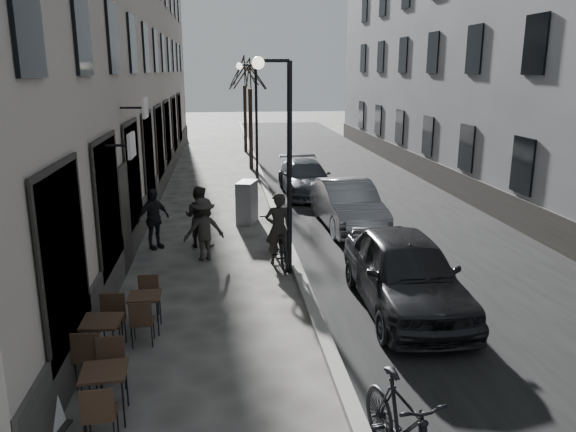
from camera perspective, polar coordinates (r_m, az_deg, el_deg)
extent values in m
plane|color=#3E3C38|center=(8.49, 5.36, -19.89)|extent=(120.00, 120.00, 0.00)
cube|color=black|center=(23.94, 6.43, 2.98)|extent=(7.30, 60.00, 0.00)
cube|color=gray|center=(23.38, -2.33, 2.93)|extent=(0.25, 60.00, 0.12)
cylinder|color=black|center=(13.12, 0.16, 4.53)|extent=(0.12, 0.12, 5.00)
cylinder|color=black|center=(12.88, -1.44, 15.51)|extent=(0.70, 0.08, 0.08)
sphere|color=#FFF2CC|center=(12.85, -3.05, 15.28)|extent=(0.28, 0.28, 0.28)
cylinder|color=black|center=(24.98, -3.22, 9.33)|extent=(0.12, 0.12, 5.00)
cylinder|color=black|center=(24.85, -4.14, 15.06)|extent=(0.70, 0.08, 0.08)
sphere|color=#FFF2CC|center=(24.84, -4.97, 14.93)|extent=(0.28, 0.28, 0.28)
cylinder|color=black|center=(28.01, -3.81, 8.77)|extent=(0.20, 0.20, 3.90)
cylinder|color=black|center=(33.97, -4.37, 9.79)|extent=(0.20, 0.20, 3.90)
cube|color=black|center=(8.48, -18.21, -14.78)|extent=(0.66, 0.66, 0.04)
cylinder|color=black|center=(8.49, -20.05, -17.90)|extent=(0.02, 0.02, 0.72)
cylinder|color=black|center=(8.42, -16.37, -17.89)|extent=(0.02, 0.02, 0.72)
cylinder|color=black|center=(8.93, -19.52, -16.12)|extent=(0.02, 0.02, 0.72)
cylinder|color=black|center=(8.86, -16.06, -16.09)|extent=(0.02, 0.02, 0.72)
cube|color=black|center=(9.90, -18.56, -10.12)|extent=(0.71, 0.71, 0.04)
cylinder|color=black|center=(9.92, -20.37, -12.84)|extent=(0.03, 0.03, 0.76)
cylinder|color=black|center=(9.76, -17.21, -13.01)|extent=(0.03, 0.03, 0.76)
cylinder|color=black|center=(10.38, -19.45, -11.46)|extent=(0.03, 0.03, 0.76)
cylinder|color=black|center=(10.24, -16.43, -11.60)|extent=(0.03, 0.03, 0.76)
cube|color=black|center=(10.92, -14.38, -7.88)|extent=(0.60, 0.60, 0.04)
cylinder|color=black|center=(10.87, -15.71, -10.16)|extent=(0.02, 0.02, 0.69)
cylinder|color=black|center=(10.81, -13.07, -10.13)|extent=(0.02, 0.02, 0.69)
cylinder|color=black|center=(11.32, -15.39, -9.12)|extent=(0.02, 0.02, 0.69)
cylinder|color=black|center=(11.26, -12.86, -9.08)|extent=(0.02, 0.02, 0.69)
cube|color=black|center=(8.79, -22.69, -19.61)|extent=(0.39, 0.61, 0.04)
cube|color=silver|center=(8.56, -23.52, -16.87)|extent=(0.35, 0.60, 0.95)
cube|color=slate|center=(18.06, -4.19, 1.41)|extent=(0.77, 1.02, 1.36)
imported|color=black|center=(14.26, -1.00, -2.65)|extent=(0.94, 2.21, 1.13)
imported|color=black|center=(14.16, -1.01, -1.26)|extent=(0.71, 0.50, 1.85)
imported|color=black|center=(15.71, -9.02, -0.08)|extent=(1.02, 0.92, 1.72)
imported|color=#282623|center=(14.61, -8.55, -1.34)|extent=(1.18, 0.85, 1.64)
imported|color=black|center=(15.80, -13.52, -0.29)|extent=(1.03, 0.94, 1.69)
imported|color=black|center=(11.77, 11.80, -5.58)|extent=(1.97, 4.71, 1.59)
imported|color=gray|center=(17.57, 6.10, 1.16)|extent=(1.69, 4.49, 1.47)
imported|color=#373B41|center=(22.26, 1.79, 3.89)|extent=(1.89, 4.53, 1.31)
imported|color=black|center=(7.35, 11.57, -20.43)|extent=(0.92, 2.12, 1.23)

